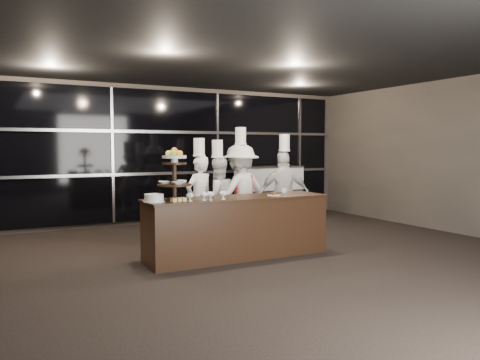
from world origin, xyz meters
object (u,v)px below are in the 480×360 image
display_stand (174,171)px  display_case (269,190)px  chef_b (218,199)px  chef_d (284,194)px  chef_c (241,192)px  layer_cake (154,198)px  buffet_counter (238,227)px  chef_a (199,198)px

display_stand → display_case: display_stand is taller
chef_b → chef_d: (1.24, -0.23, 0.06)m
chef_c → chef_d: bearing=-10.5°
display_stand → layer_cake: size_ratio=2.48×
chef_c → display_stand: bearing=-146.1°
layer_cake → chef_d: (2.77, 1.00, -0.15)m
display_stand → display_case: 4.54m
buffet_counter → display_stand: display_stand is taller
buffet_counter → chef_b: bearing=79.5°
layer_cake → chef_b: bearing=38.7°
buffet_counter → display_case: 3.81m
layer_cake → display_case: (3.69, 3.02, -0.29)m
layer_cake → chef_a: 1.72m
layer_cake → chef_d: size_ratio=0.16×
buffet_counter → chef_d: (1.46, 0.95, 0.35)m
buffet_counter → layer_cake: size_ratio=9.47×
chef_b → chef_c: 0.44m
buffet_counter → chef_c: 1.33m
chef_a → chef_b: chef_a is taller
buffet_counter → chef_d: bearing=33.0°
display_case → chef_a: 3.08m
display_stand → display_case: size_ratio=0.49×
display_stand → layer_cake: (-0.31, -0.05, -0.37)m
display_stand → chef_c: (1.64, 1.10, -0.47)m
chef_a → chef_d: bearing=-8.3°
display_stand → chef_c: size_ratio=0.37×
chef_a → layer_cake: bearing=-134.1°
display_stand → display_case: bearing=41.4°
chef_d → display_stand: bearing=-158.9°
chef_d → chef_c: bearing=169.5°
chef_d → chef_a: bearing=171.7°
layer_cake → chef_c: chef_c is taller
display_case → chef_a: bearing=-144.3°
buffet_counter → display_stand: bearing=-180.0°
buffet_counter → chef_a: 1.23m
layer_cake → chef_a: (1.19, 1.23, -0.18)m
chef_c → layer_cake: bearing=-149.5°
display_stand → chef_c: chef_c is taller
display_stand → layer_cake: 0.48m
buffet_counter → display_case: (2.37, 2.97, 0.22)m
chef_a → chef_b: (0.34, -0.00, -0.03)m
buffet_counter → chef_a: size_ratio=1.56×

